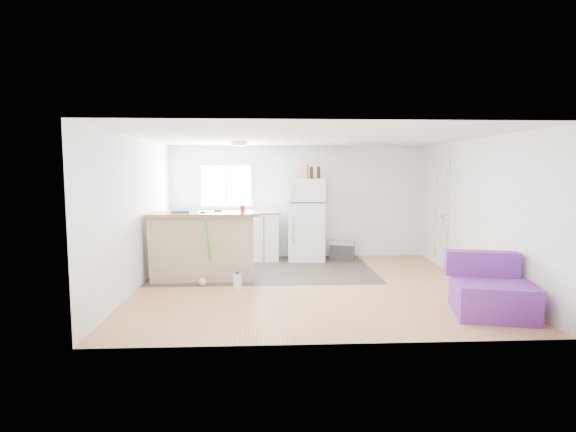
% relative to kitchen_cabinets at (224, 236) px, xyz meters
% --- Properties ---
extents(room, '(5.51, 5.01, 2.41)m').
position_rel_kitchen_cabinets_xyz_m(room, '(1.58, -2.15, 0.68)').
color(room, '#AB7047').
rests_on(room, ground).
extents(vinyl_zone, '(4.05, 2.50, 0.00)m').
position_rel_kitchen_cabinets_xyz_m(vinyl_zone, '(0.86, -0.90, -0.52)').
color(vinyl_zone, '#352B27').
rests_on(vinyl_zone, floor).
extents(window, '(1.18, 0.06, 0.98)m').
position_rel_kitchen_cabinets_xyz_m(window, '(0.03, 0.34, 1.03)').
color(window, white).
rests_on(window, back_wall).
extents(interior_door, '(0.11, 0.92, 2.10)m').
position_rel_kitchen_cabinets_xyz_m(interior_door, '(4.30, -0.60, 0.50)').
color(interior_door, white).
rests_on(interior_door, right_wall).
extents(ceiling_fixture, '(0.30, 0.30, 0.07)m').
position_rel_kitchen_cabinets_xyz_m(ceiling_fixture, '(0.38, -0.95, 1.84)').
color(ceiling_fixture, white).
rests_on(ceiling_fixture, ceiling).
extents(kitchen_cabinets, '(2.33, 0.88, 1.31)m').
position_rel_kitchen_cabinets_xyz_m(kitchen_cabinets, '(0.00, 0.00, 0.00)').
color(kitchen_cabinets, white).
rests_on(kitchen_cabinets, floor).
extents(peninsula, '(1.92, 0.81, 1.16)m').
position_rel_kitchen_cabinets_xyz_m(peninsula, '(-0.20, -1.61, 0.07)').
color(peninsula, tan).
rests_on(peninsula, floor).
extents(refrigerator, '(0.80, 0.76, 1.70)m').
position_rel_kitchen_cabinets_xyz_m(refrigerator, '(1.72, -0.02, 0.33)').
color(refrigerator, white).
rests_on(refrigerator, floor).
extents(cooler, '(0.59, 0.48, 0.39)m').
position_rel_kitchen_cabinets_xyz_m(cooler, '(2.48, -0.05, -0.32)').
color(cooler, '#323234').
rests_on(cooler, floor).
extents(purple_seat, '(1.13, 1.10, 0.78)m').
position_rel_kitchen_cabinets_xyz_m(purple_seat, '(3.81, -3.72, -0.23)').
color(purple_seat, '#6D309C').
rests_on(purple_seat, floor).
extents(cleaner_jug, '(0.13, 0.09, 0.28)m').
position_rel_kitchen_cabinets_xyz_m(cleaner_jug, '(0.42, -2.31, -0.40)').
color(cleaner_jug, white).
rests_on(cleaner_jug, floor).
extents(mop, '(0.23, 0.32, 1.13)m').
position_rel_kitchen_cabinets_xyz_m(mop, '(-0.14, -2.02, -0.29)').
color(mop, green).
rests_on(mop, floor).
extents(red_cup, '(0.10, 0.10, 0.12)m').
position_rel_kitchen_cabinets_xyz_m(red_cup, '(0.47, -1.63, 0.70)').
color(red_cup, red).
rests_on(red_cup, peninsula).
extents(blue_tray, '(0.33, 0.26, 0.04)m').
position_rel_kitchen_cabinets_xyz_m(blue_tray, '(-0.58, -1.66, 0.66)').
color(blue_tray, blue).
rests_on(blue_tray, peninsula).
extents(tool_a, '(0.15, 0.10, 0.03)m').
position_rel_kitchen_cabinets_xyz_m(tool_a, '(0.04, -1.47, 0.66)').
color(tool_a, black).
rests_on(tool_a, peninsula).
extents(tool_b, '(0.10, 0.05, 0.03)m').
position_rel_kitchen_cabinets_xyz_m(tool_b, '(-0.19, -1.72, 0.65)').
color(tool_b, black).
rests_on(tool_b, peninsula).
extents(cardboard_box, '(0.22, 0.17, 0.30)m').
position_rel_kitchen_cabinets_xyz_m(cardboard_box, '(1.65, -0.07, 1.34)').
color(cardboard_box, tan).
rests_on(cardboard_box, refrigerator).
extents(bottle_left, '(0.08, 0.08, 0.25)m').
position_rel_kitchen_cabinets_xyz_m(bottle_left, '(1.81, -0.10, 1.31)').
color(bottle_left, '#351809').
rests_on(bottle_left, refrigerator).
extents(bottle_right, '(0.07, 0.07, 0.25)m').
position_rel_kitchen_cabinets_xyz_m(bottle_right, '(1.97, -0.05, 1.31)').
color(bottle_right, '#351809').
rests_on(bottle_right, refrigerator).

